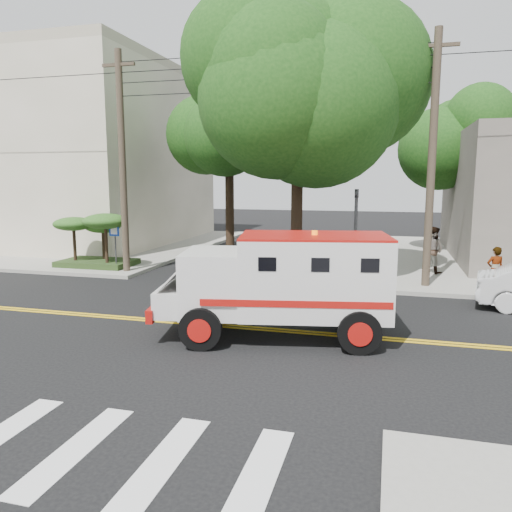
% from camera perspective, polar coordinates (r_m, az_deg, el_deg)
% --- Properties ---
extents(ground, '(100.00, 100.00, 0.00)m').
position_cam_1_polar(ground, '(13.96, -6.52, -7.73)').
color(ground, black).
rests_on(ground, ground).
extents(sidewalk_nw, '(17.00, 17.00, 0.15)m').
position_cam_1_polar(sidewalk_nw, '(32.07, -20.26, 1.33)').
color(sidewalk_nw, gray).
rests_on(sidewalk_nw, ground).
extents(building_left, '(16.00, 14.00, 10.00)m').
position_cam_1_polar(building_left, '(34.24, -22.03, 10.20)').
color(building_left, '#B3AC93').
rests_on(building_left, sidewalk_nw).
extents(utility_pole_left, '(0.28, 0.28, 9.00)m').
position_cam_1_polar(utility_pole_left, '(21.25, -15.01, 9.99)').
color(utility_pole_left, '#382D23').
rests_on(utility_pole_left, ground).
extents(utility_pole_right, '(0.28, 0.28, 9.00)m').
position_cam_1_polar(utility_pole_right, '(18.68, 19.44, 9.99)').
color(utility_pole_right, '#382D23').
rests_on(utility_pole_right, ground).
extents(tree_main, '(6.08, 5.70, 9.85)m').
position_cam_1_polar(tree_main, '(19.15, 6.05, 18.52)').
color(tree_main, black).
rests_on(tree_main, ground).
extents(tree_left, '(4.48, 4.20, 7.70)m').
position_cam_1_polar(tree_left, '(25.45, -2.53, 12.81)').
color(tree_left, black).
rests_on(tree_left, ground).
extents(tree_right, '(4.80, 4.50, 8.20)m').
position_cam_1_polar(tree_right, '(28.54, 23.39, 12.42)').
color(tree_right, black).
rests_on(tree_right, ground).
extents(traffic_signal, '(0.15, 0.18, 3.60)m').
position_cam_1_polar(traffic_signal, '(18.15, 11.31, 3.17)').
color(traffic_signal, '#3F3F42').
rests_on(traffic_signal, ground).
extents(accessibility_sign, '(0.45, 0.10, 2.02)m').
position_cam_1_polar(accessibility_sign, '(21.85, -15.82, 1.68)').
color(accessibility_sign, '#3F3F42').
rests_on(accessibility_sign, ground).
extents(palm_planter, '(3.52, 2.63, 2.36)m').
position_cam_1_polar(palm_planter, '(22.85, -17.94, 2.59)').
color(palm_planter, '#1E3314').
rests_on(palm_planter, sidewalk_nw).
extents(armored_truck, '(6.04, 3.18, 2.62)m').
position_cam_1_polar(armored_truck, '(12.36, 3.17, -2.73)').
color(armored_truck, silver).
rests_on(armored_truck, ground).
extents(pedestrian_a, '(0.67, 0.54, 1.58)m').
position_cam_1_polar(pedestrian_a, '(18.51, 25.64, -1.45)').
color(pedestrian_a, gray).
rests_on(pedestrian_a, sidewalk_ne).
extents(pedestrian_b, '(1.16, 1.12, 1.89)m').
position_cam_1_polar(pedestrian_b, '(21.53, 19.53, 0.67)').
color(pedestrian_b, gray).
rests_on(pedestrian_b, sidewalk_ne).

